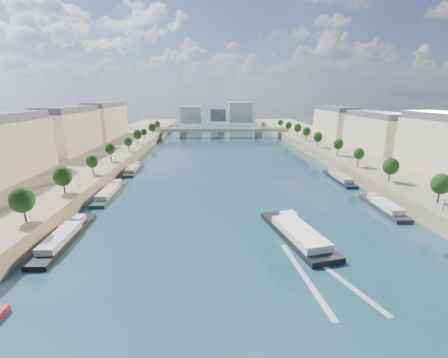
{
  "coord_description": "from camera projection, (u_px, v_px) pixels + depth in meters",
  "views": [
    {
      "loc": [
        -8.87,
        -26.46,
        35.08
      ],
      "look_at": [
        -4.15,
        80.02,
        5.0
      ],
      "focal_mm": 24.0,
      "sensor_mm": 36.0,
      "label": 1
    }
  ],
  "objects": [
    {
      "name": "ground",
      "position": [
        231.0,
        178.0,
        131.49
      ],
      "size": [
        700.0,
        700.0,
        0.0
      ],
      "primitive_type": "plane",
      "color": "#0C2B38",
      "rests_on": "ground"
    },
    {
      "name": "quay_left",
      "position": [
        63.0,
        174.0,
        127.75
      ],
      "size": [
        44.0,
        520.0,
        5.0
      ],
      "primitive_type": "cube",
      "color": "#9E8460",
      "rests_on": "ground"
    },
    {
      "name": "quay_right",
      "position": [
        392.0,
        170.0,
        133.88
      ],
      "size": [
        44.0,
        520.0,
        5.0
      ],
      "primitive_type": "cube",
      "color": "#9E8460",
      "rests_on": "ground"
    },
    {
      "name": "pave_left",
      "position": [
        98.0,
        168.0,
        127.69
      ],
      "size": [
        14.0,
        520.0,
        0.1
      ],
      "primitive_type": "cube",
      "color": "gray",
      "rests_on": "quay_left"
    },
    {
      "name": "pave_right",
      "position": [
        360.0,
        165.0,
        132.55
      ],
      "size": [
        14.0,
        520.0,
        0.1
      ],
      "primitive_type": "cube",
      "color": "gray",
      "rests_on": "quay_right"
    },
    {
      "name": "trees_left",
      "position": [
        103.0,
        154.0,
        128.23
      ],
      "size": [
        4.8,
        268.8,
        8.26
      ],
      "color": "#382B1E",
      "rests_on": "ground"
    },
    {
      "name": "trees_right",
      "position": [
        347.0,
        149.0,
        140.6
      ],
      "size": [
        4.8,
        268.8,
        8.26
      ],
      "color": "#382B1E",
      "rests_on": "ground"
    },
    {
      "name": "lamps_left",
      "position": [
        100.0,
        167.0,
        117.53
      ],
      "size": [
        0.36,
        200.36,
        4.28
      ],
      "color": "black",
      "rests_on": "ground"
    },
    {
      "name": "lamps_right",
      "position": [
        345.0,
        157.0,
        136.42
      ],
      "size": [
        0.36,
        200.36,
        4.28
      ],
      "color": "black",
      "rests_on": "ground"
    },
    {
      "name": "buildings_left",
      "position": [
        42.0,
        138.0,
        134.94
      ],
      "size": [
        16.0,
        226.0,
        23.2
      ],
      "color": "beige",
      "rests_on": "ground"
    },
    {
      "name": "buildings_right",
      "position": [
        408.0,
        135.0,
        142.18
      ],
      "size": [
        16.0,
        226.0,
        23.2
      ],
      "color": "beige",
      "rests_on": "ground"
    },
    {
      "name": "skyline",
      "position": [
        221.0,
        113.0,
        338.71
      ],
      "size": [
        79.0,
        42.0,
        22.0
      ],
      "color": "beige",
      "rests_on": "ground"
    },
    {
      "name": "bridge",
      "position": [
        221.0,
        131.0,
        253.79
      ],
      "size": [
        112.0,
        12.0,
        8.15
      ],
      "color": "#C1B79E",
      "rests_on": "ground"
    },
    {
      "name": "tour_barge",
      "position": [
        297.0,
        234.0,
        75.89
      ],
      "size": [
        14.08,
        29.57,
        3.87
      ],
      "rotation": [
        0.0,
        0.0,
        0.22
      ],
      "color": "black",
      "rests_on": "ground"
    },
    {
      "name": "wake",
      "position": [
        320.0,
        275.0,
        60.24
      ],
      "size": [
        13.12,
        26.0,
        0.04
      ],
      "color": "silver",
      "rests_on": "ground"
    },
    {
      "name": "moored_barges_left",
      "position": [
        71.0,
        231.0,
        77.77
      ],
      "size": [
        5.0,
        157.88,
        3.6
      ],
      "color": "#181F36",
      "rests_on": "ground"
    },
    {
      "name": "moored_barges_right",
      "position": [
        429.0,
        237.0,
        74.76
      ],
      "size": [
        5.0,
        134.59,
        3.6
      ],
      "color": "black",
      "rests_on": "ground"
    }
  ]
}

